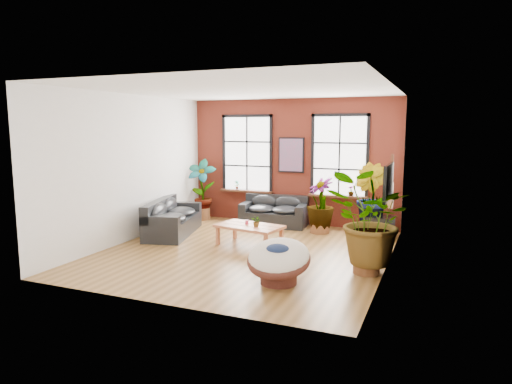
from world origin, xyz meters
TOP-DOWN VIEW (x-y plane):
  - room at (0.00, 0.15)m, footprint 6.04×6.54m
  - sofa_back at (-0.34, 2.79)m, footprint 1.87×1.02m
  - sofa_left at (-2.44, 0.81)m, footprint 1.48×2.39m
  - coffee_table at (-0.14, 0.53)m, footprint 1.62×1.12m
  - papasan_chair at (1.36, -1.66)m, footprint 1.20×1.21m
  - poster at (0.00, 3.18)m, footprint 0.74×0.06m
  - tv_wall_unit at (2.93, 0.60)m, footprint 0.13×1.86m
  - media_box at (2.54, 2.41)m, footprint 0.74×0.65m
  - pot_back_left at (-2.62, 2.75)m, footprint 0.62×0.62m
  - pot_back_right at (2.28, 2.62)m, footprint 0.60×0.60m
  - pot_right_wall at (2.70, -0.51)m, footprint 0.64×0.64m
  - pot_mid at (1.05, 2.40)m, footprint 0.55×0.55m
  - floor_plant_back_left at (-2.61, 2.74)m, footprint 0.95×0.72m
  - floor_plant_back_right at (2.25, 2.66)m, footprint 1.17×1.18m
  - floor_plant_right_wall at (2.68, -0.51)m, footprint 1.80×1.65m
  - floor_plant_mid at (1.05, 2.41)m, footprint 1.03×1.03m
  - table_plant at (0.08, 0.45)m, footprint 0.26×0.24m
  - sill_plant_left at (-1.65, 3.13)m, footprint 0.17×0.17m
  - sill_plant_right at (1.70, 3.13)m, footprint 0.19×0.19m

SIDE VIEW (x-z plane):
  - pot_back_left at x=-2.62m, z-range 0.00..0.35m
  - pot_back_right at x=2.28m, z-range 0.00..0.37m
  - pot_right_wall at x=2.70m, z-range 0.00..0.37m
  - pot_mid at x=1.05m, z-range 0.00..0.37m
  - media_box at x=2.54m, z-range 0.00..0.54m
  - sofa_back at x=-0.34m, z-range -0.04..0.79m
  - sofa_left at x=-2.44m, z-range -0.04..0.84m
  - coffee_table at x=-0.14m, z-range 0.14..0.71m
  - papasan_chair at x=1.36m, z-range 0.01..0.85m
  - table_plant at x=0.08m, z-range 0.48..0.73m
  - floor_plant_mid at x=1.05m, z-range 0.14..1.44m
  - floor_plant_back_left at x=-2.61m, z-range 0.15..1.80m
  - floor_plant_back_right at x=2.25m, z-range 0.15..1.82m
  - floor_plant_right_wall at x=2.68m, z-range 0.16..1.87m
  - sill_plant_left at x=-1.65m, z-range 0.90..1.17m
  - sill_plant_right at x=1.70m, z-range 0.90..1.17m
  - tv_wall_unit at x=2.93m, z-range 0.94..2.14m
  - room at x=0.00m, z-range -0.02..3.52m
  - poster at x=0.00m, z-range 1.46..2.44m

